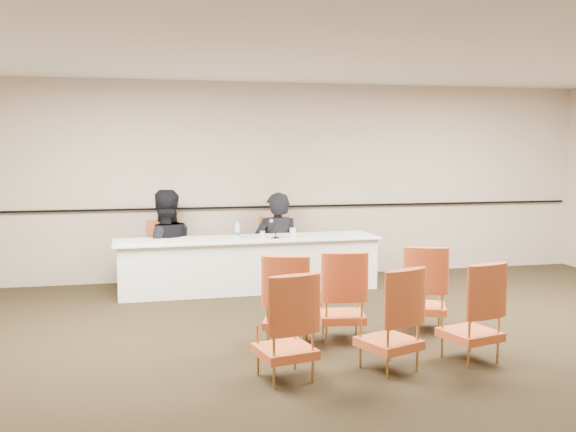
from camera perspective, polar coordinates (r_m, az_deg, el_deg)
The scene contains 20 objects.
floor at distance 6.40m, azimuth 7.12°, elevation -12.15°, with size 10.00×10.00×0.00m, color black.
ceiling at distance 6.17m, azimuth 7.50°, elevation 15.38°, with size 10.00×10.00×0.00m, color silver.
wall_back at distance 9.95m, azimuth -0.51°, elevation 3.16°, with size 10.00×0.04×3.00m, color #C0AE97.
wall_rail at distance 9.94m, azimuth -0.46°, elevation 0.85°, with size 9.80×0.04×0.03m, color black.
panel_table at distance 9.08m, azimuth -3.51°, elevation -4.29°, with size 3.70×0.86×0.74m, color white, non-canonical shape.
panelist_main at distance 9.72m, azimuth -0.98°, elevation -3.49°, with size 0.70×0.46×1.91m, color black.
panelist_main_chair at distance 9.71m, azimuth -0.98°, elevation -2.99°, with size 0.50×0.50×0.95m, color #AD421F, non-canonical shape.
panelist_second at distance 9.48m, azimuth -10.93°, elevation -3.43°, with size 0.93×0.72×1.90m, color black.
panelist_second_chair at distance 9.47m, azimuth -10.93°, elevation -3.32°, with size 0.50×0.50×0.95m, color #AD421F, non-canonical shape.
papers at distance 9.03m, azimuth -0.77°, elevation -1.95°, with size 0.30×0.22×0.00m, color silver.
microphone at distance 8.95m, azimuth -1.11°, elevation -1.18°, with size 0.09×0.19×0.26m, color black, non-canonical shape.
water_bottle at distance 8.99m, azimuth -4.52°, elevation -1.24°, with size 0.07×0.07×0.24m, color #18857D, non-canonical shape.
drinking_glass at distance 9.00m, azimuth -2.28°, elevation -1.67°, with size 0.06×0.06×0.10m, color white.
coffee_cup at distance 9.05m, azimuth 0.43°, elevation -1.51°, with size 0.09×0.09×0.14m, color white.
aud_chair_front_left at distance 6.52m, azimuth -0.03°, elevation -7.44°, with size 0.50×0.50×0.95m, color #AD421F, non-canonical shape.
aud_chair_front_mid at distance 6.74m, azimuth 4.82°, elevation -7.01°, with size 0.50×0.50×0.95m, color #AD421F, non-canonical shape.
aud_chair_front_right at distance 7.23m, azimuth 12.01°, elevation -6.23°, with size 0.50×0.50×0.95m, color #AD421F, non-canonical shape.
aud_chair_back_left at distance 5.59m, azimuth -0.28°, elevation -9.70°, with size 0.50×0.50×0.95m, color #AD421F, non-canonical shape.
aud_chair_back_mid at distance 5.89m, azimuth 8.98°, elevation -8.97°, with size 0.50×0.50×0.95m, color #AD421F, non-canonical shape.
aud_chair_back_right at distance 6.32m, azimuth 15.92°, elevation -8.09°, with size 0.50×0.50×0.95m, color #AD421F, non-canonical shape.
Camera 1 is at (-2.06, -5.73, 1.98)m, focal length 40.00 mm.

